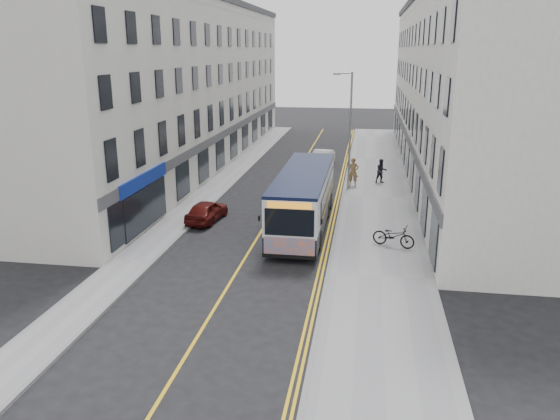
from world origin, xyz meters
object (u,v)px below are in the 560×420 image
(streetlamp, at_px, (349,127))
(bicycle, at_px, (394,236))
(pedestrian_far, at_px, (381,171))
(car_maroon, at_px, (207,211))
(pedestrian_near, at_px, (353,172))
(city_bus, at_px, (304,197))
(car_white, at_px, (322,159))

(streetlamp, distance_m, bicycle, 12.33)
(pedestrian_far, bearing_deg, car_maroon, -153.77)
(pedestrian_near, distance_m, pedestrian_far, 2.33)
(car_maroon, bearing_deg, city_bus, -176.82)
(streetlamp, distance_m, city_bus, 9.50)
(city_bus, height_order, car_white, city_bus)
(bicycle, distance_m, pedestrian_near, 12.43)
(streetlamp, height_order, car_white, streetlamp)
(pedestrian_near, relative_size, car_white, 0.47)
(city_bus, height_order, car_maroon, city_bus)
(bicycle, height_order, car_maroon, car_maroon)
(pedestrian_far, bearing_deg, city_bus, -132.30)
(streetlamp, distance_m, pedestrian_far, 4.58)
(car_white, bearing_deg, city_bus, -82.29)
(bicycle, bearing_deg, car_maroon, 93.63)
(pedestrian_far, bearing_deg, streetlamp, -160.37)
(bicycle, distance_m, pedestrian_far, 13.43)
(streetlamp, xyz_separation_m, car_maroon, (-7.57, -8.54, -3.77))
(pedestrian_far, bearing_deg, car_white, 111.57)
(city_bus, xyz_separation_m, car_maroon, (-5.56, 0.36, -1.12))
(pedestrian_far, relative_size, car_maroon, 0.49)
(car_white, height_order, car_maroon, car_white)
(pedestrian_far, xyz_separation_m, car_maroon, (-9.93, -10.53, -0.38))
(streetlamp, relative_size, bicycle, 3.83)
(city_bus, relative_size, pedestrian_far, 6.24)
(bicycle, relative_size, car_white, 0.49)
(city_bus, relative_size, car_white, 2.58)
(bicycle, relative_size, pedestrian_near, 1.04)
(streetlamp, bearing_deg, car_white, 108.11)
(city_bus, bearing_deg, car_white, 91.29)
(bicycle, relative_size, car_maroon, 0.58)
(streetlamp, bearing_deg, bicycle, -76.58)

